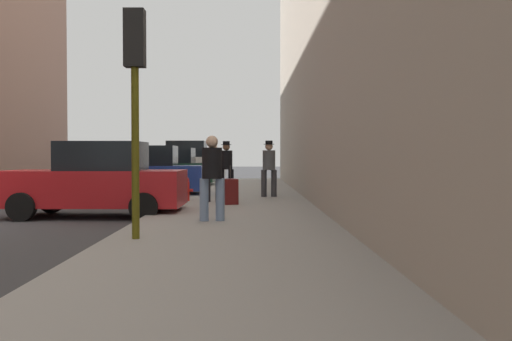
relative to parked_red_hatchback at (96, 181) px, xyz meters
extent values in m
cube|color=gray|center=(3.35, -1.32, -0.77)|extent=(4.00, 40.00, 0.15)
cube|color=#B2191E|center=(-0.05, 0.00, -0.16)|extent=(4.24, 1.92, 0.84)
cube|color=black|center=(0.15, 0.00, 0.59)|extent=(1.92, 1.60, 0.70)
cylinder|color=black|center=(-1.39, 0.95, -0.53)|extent=(0.64, 0.23, 0.64)
cylinder|color=black|center=(-1.43, -0.89, -0.53)|extent=(0.64, 0.23, 0.64)
cylinder|color=black|center=(1.34, 0.89, -0.53)|extent=(0.64, 0.23, 0.64)
cylinder|color=black|center=(1.30, -0.95, -0.53)|extent=(0.64, 0.23, 0.64)
cube|color=navy|center=(-0.05, 5.97, -0.16)|extent=(4.22, 1.89, 0.84)
cube|color=black|center=(0.15, 5.97, 0.59)|extent=(1.91, 1.59, 0.70)
cylinder|color=black|center=(-1.42, 6.87, -0.53)|extent=(0.64, 0.23, 0.64)
cylinder|color=black|center=(-1.40, 5.03, -0.53)|extent=(0.64, 0.23, 0.64)
cylinder|color=black|center=(1.31, 6.90, -0.53)|extent=(0.64, 0.23, 0.64)
cylinder|color=black|center=(1.33, 5.06, -0.53)|extent=(0.64, 0.23, 0.64)
cube|color=#193828|center=(-0.05, 12.09, -0.16)|extent=(4.26, 1.98, 0.84)
cube|color=black|center=(0.15, 12.08, 0.59)|extent=(1.94, 1.63, 0.70)
cylinder|color=black|center=(-1.38, 13.06, -0.53)|extent=(0.65, 0.24, 0.64)
cylinder|color=black|center=(-1.44, 11.22, -0.53)|extent=(0.65, 0.24, 0.64)
cylinder|color=black|center=(1.35, 12.96, -0.53)|extent=(0.65, 0.24, 0.64)
cylinder|color=black|center=(1.29, 11.13, -0.53)|extent=(0.65, 0.24, 0.64)
cube|color=silver|center=(-0.05, 17.97, -0.03)|extent=(4.67, 2.01, 1.10)
cube|color=black|center=(0.15, 17.96, 0.95)|extent=(2.13, 1.64, 0.90)
cylinder|color=black|center=(-1.51, 18.95, -0.53)|extent=(0.65, 0.24, 0.64)
cylinder|color=black|center=(-1.57, 17.11, -0.53)|extent=(0.65, 0.24, 0.64)
cylinder|color=black|center=(1.48, 18.83, -0.53)|extent=(0.65, 0.24, 0.64)
cylinder|color=black|center=(1.41, 16.99, -0.53)|extent=(0.65, 0.24, 0.64)
cylinder|color=red|center=(1.80, 2.82, -0.42)|extent=(0.22, 0.22, 0.55)
sphere|color=red|center=(1.80, 2.82, -0.09)|extent=(0.20, 0.20, 0.20)
cylinder|color=red|center=(1.64, 2.82, -0.40)|extent=(0.10, 0.09, 0.09)
cylinder|color=red|center=(1.96, 2.82, -0.40)|extent=(0.10, 0.09, 0.09)
cylinder|color=#514C0F|center=(1.85, -4.58, 1.10)|extent=(0.12, 0.12, 3.60)
cube|color=black|center=(1.85, -4.58, 2.45)|extent=(0.32, 0.24, 0.90)
sphere|color=red|center=(1.85, -4.45, 2.73)|extent=(0.14, 0.14, 0.14)
sphere|color=yellow|center=(1.85, -4.45, 2.45)|extent=(0.14, 0.14, 0.14)
sphere|color=green|center=(1.85, -4.45, 2.17)|extent=(0.14, 0.14, 0.14)
cylinder|color=black|center=(2.45, 2.55, -0.27)|extent=(0.21, 0.21, 0.85)
cylinder|color=black|center=(2.76, 2.61, -0.27)|extent=(0.21, 0.21, 0.85)
cylinder|color=tan|center=(2.60, 2.58, 0.46)|extent=(0.47, 0.47, 0.62)
sphere|color=tan|center=(2.60, 2.58, 0.89)|extent=(0.24, 0.24, 0.24)
cylinder|color=#333338|center=(4.09, 4.46, -0.27)|extent=(0.20, 0.20, 0.85)
cylinder|color=#333338|center=(4.41, 4.49, -0.27)|extent=(0.20, 0.20, 0.85)
cylinder|color=#4C5156|center=(4.25, 4.48, 0.46)|extent=(0.44, 0.44, 0.62)
sphere|color=tan|center=(4.25, 4.48, 0.89)|extent=(0.24, 0.24, 0.24)
cylinder|color=black|center=(4.25, 4.48, 0.96)|extent=(0.34, 0.34, 0.02)
cylinder|color=black|center=(4.25, 4.48, 1.02)|extent=(0.23, 0.23, 0.11)
cylinder|color=#728CB2|center=(3.06, -2.14, -0.27)|extent=(0.20, 0.20, 0.85)
cylinder|color=#728CB2|center=(2.74, -2.17, -0.27)|extent=(0.20, 0.20, 0.85)
cylinder|color=black|center=(2.90, -2.16, 0.46)|extent=(0.44, 0.44, 0.62)
sphere|color=beige|center=(2.90, -2.16, 0.89)|extent=(0.24, 0.24, 0.24)
cylinder|color=black|center=(2.72, 5.14, -0.27)|extent=(0.22, 0.22, 0.85)
cylinder|color=black|center=(3.03, 5.23, -0.27)|extent=(0.22, 0.22, 0.85)
cylinder|color=black|center=(2.87, 5.19, 0.46)|extent=(0.50, 0.50, 0.62)
sphere|color=#997051|center=(2.87, 5.19, 0.89)|extent=(0.24, 0.24, 0.24)
cylinder|color=black|center=(2.87, 5.19, 0.96)|extent=(0.34, 0.34, 0.02)
cylinder|color=black|center=(2.87, 5.19, 1.02)|extent=(0.23, 0.23, 0.11)
cube|color=#591414|center=(3.12, 1.78, -0.36)|extent=(0.46, 0.62, 0.68)
cylinder|color=#333333|center=(3.12, 1.78, 0.16)|extent=(0.02, 0.02, 0.36)
camera|label=1|loc=(3.67, -13.56, 0.62)|focal=40.00mm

